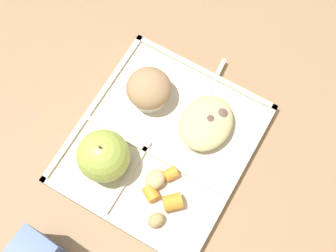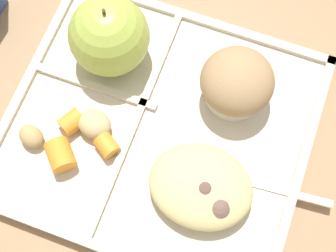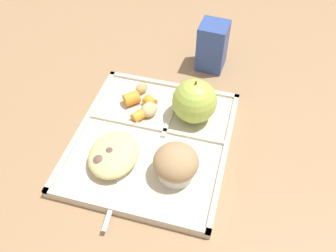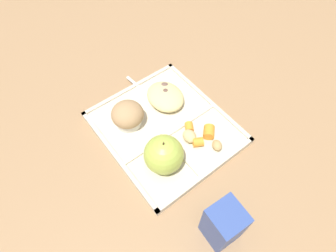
% 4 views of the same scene
% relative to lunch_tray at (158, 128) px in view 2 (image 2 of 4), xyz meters
% --- Properties ---
extents(ground, '(6.00, 6.00, 0.00)m').
position_rel_lunch_tray_xyz_m(ground, '(0.00, -0.00, -0.01)').
color(ground, '#997551').
extents(lunch_tray, '(0.33, 0.29, 0.02)m').
position_rel_lunch_tray_xyz_m(lunch_tray, '(0.00, 0.00, 0.00)').
color(lunch_tray, beige).
rests_on(lunch_tray, ground).
extents(green_apple, '(0.09, 0.09, 0.09)m').
position_rel_lunch_tray_xyz_m(green_apple, '(-0.08, 0.06, 0.05)').
color(green_apple, '#A8C14C').
rests_on(green_apple, lunch_tray).
extents(bran_muffin, '(0.08, 0.08, 0.06)m').
position_rel_lunch_tray_xyz_m(bran_muffin, '(0.07, 0.06, 0.04)').
color(bran_muffin, silver).
rests_on(bran_muffin, lunch_tray).
extents(carrot_slice_small, '(0.03, 0.03, 0.02)m').
position_rel_lunch_tray_xyz_m(carrot_slice_small, '(-0.09, -0.03, 0.02)').
color(carrot_slice_small, orange).
rests_on(carrot_slice_small, lunch_tray).
extents(carrot_slice_tilted, '(0.03, 0.03, 0.02)m').
position_rel_lunch_tray_xyz_m(carrot_slice_tilted, '(-0.04, -0.04, 0.02)').
color(carrot_slice_tilted, orange).
rests_on(carrot_slice_tilted, lunch_tray).
extents(carrot_slice_large, '(0.04, 0.04, 0.03)m').
position_rel_lunch_tray_xyz_m(carrot_slice_large, '(-0.08, -0.07, 0.02)').
color(carrot_slice_large, orange).
rests_on(carrot_slice_large, lunch_tray).
extents(potato_chunk_small, '(0.04, 0.04, 0.02)m').
position_rel_lunch_tray_xyz_m(potato_chunk_small, '(-0.06, -0.02, 0.02)').
color(potato_chunk_small, tan).
rests_on(potato_chunk_small, lunch_tray).
extents(potato_chunk_wedge, '(0.04, 0.03, 0.02)m').
position_rel_lunch_tray_xyz_m(potato_chunk_wedge, '(-0.12, -0.06, 0.02)').
color(potato_chunk_wedge, tan).
rests_on(potato_chunk_wedge, lunch_tray).
extents(egg_noodle_pile, '(0.11, 0.09, 0.04)m').
position_rel_lunch_tray_xyz_m(egg_noodle_pile, '(0.07, -0.05, 0.02)').
color(egg_noodle_pile, '#D6C684').
rests_on(egg_noodle_pile, lunch_tray).
extents(meatball_front, '(0.04, 0.04, 0.04)m').
position_rel_lunch_tray_xyz_m(meatball_front, '(0.07, -0.06, 0.02)').
color(meatball_front, brown).
rests_on(meatball_front, lunch_tray).
extents(meatball_side, '(0.03, 0.03, 0.03)m').
position_rel_lunch_tray_xyz_m(meatball_side, '(0.09, -0.07, 0.02)').
color(meatball_side, brown).
rests_on(meatball_side, lunch_tray).
extents(meatball_back, '(0.03, 0.03, 0.03)m').
position_rel_lunch_tray_xyz_m(meatball_back, '(0.04, -0.05, 0.02)').
color(meatball_back, '#755B4C').
rests_on(meatball_back, lunch_tray).
extents(plastic_fork, '(0.15, 0.03, 0.00)m').
position_rel_lunch_tray_xyz_m(plastic_fork, '(0.11, -0.03, 0.01)').
color(plastic_fork, white).
rests_on(plastic_fork, lunch_tray).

